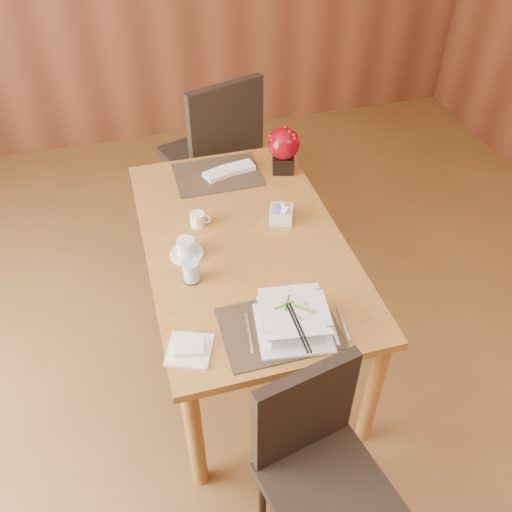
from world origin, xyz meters
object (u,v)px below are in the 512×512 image
object	(u,v)px
coffee_cup	(186,249)
sugar_caddy	(281,214)
soup_setting	(293,320)
water_glass	(191,264)
bread_plate	(190,350)
creamer_jug	(198,219)
far_chair	(216,149)
berry_decor	(284,148)
near_chair	(318,460)
dining_table	(244,255)

from	to	relation	value
coffee_cup	sugar_caddy	distance (m)	0.50
soup_setting	water_glass	xyz separation A→B (m)	(-0.32, 0.38, 0.03)
sugar_caddy	bread_plate	xyz separation A→B (m)	(-0.57, -0.66, -0.03)
creamer_jug	far_chair	size ratio (longest dim) A/B	0.08
berry_decor	bread_plate	size ratio (longest dim) A/B	1.51
coffee_cup	bread_plate	xyz separation A→B (m)	(-0.09, -0.53, -0.03)
soup_setting	sugar_caddy	world-z (taller)	soup_setting
coffee_cup	water_glass	bearing A→B (deg)	-92.02
creamer_jug	near_chair	distance (m)	1.19
creamer_jug	near_chair	world-z (taller)	near_chair
berry_decor	far_chair	bearing A→B (deg)	115.59
berry_decor	far_chair	world-z (taller)	far_chair
berry_decor	bread_plate	distance (m)	1.28
soup_setting	sugar_caddy	bearing A→B (deg)	84.26
soup_setting	berry_decor	xyz separation A→B (m)	(0.30, 1.07, 0.08)
creamer_jug	coffee_cup	bearing A→B (deg)	-97.18
soup_setting	near_chair	world-z (taller)	near_chair
water_glass	berry_decor	world-z (taller)	berry_decor
near_chair	bread_plate	bearing A→B (deg)	119.82
berry_decor	near_chair	xyz separation A→B (m)	(-0.33, -1.48, -0.38)
near_chair	far_chair	bearing A→B (deg)	76.03
bread_plate	berry_decor	bearing A→B (deg)	56.50
creamer_jug	berry_decor	distance (m)	0.64
dining_table	soup_setting	distance (m)	0.59
soup_setting	berry_decor	distance (m)	1.12
far_chair	soup_setting	bearing A→B (deg)	70.25
soup_setting	berry_decor	world-z (taller)	berry_decor
creamer_jug	berry_decor	xyz separation A→B (m)	(0.53, 0.34, 0.11)
creamer_jug	bread_plate	xyz separation A→B (m)	(-0.17, -0.73, -0.03)
water_glass	near_chair	size ratio (longest dim) A/B	0.20
creamer_jug	bread_plate	world-z (taller)	creamer_jug
coffee_cup	creamer_jug	size ratio (longest dim) A/B	1.65
near_chair	far_chair	xyz separation A→B (m)	(0.08, 2.02, 0.10)
berry_decor	bread_plate	xyz separation A→B (m)	(-0.70, -1.06, -0.13)
soup_setting	creamer_jug	distance (m)	0.77
dining_table	near_chair	size ratio (longest dim) A/B	1.66
soup_setting	near_chair	distance (m)	0.51
water_glass	creamer_jug	size ratio (longest dim) A/B	1.95
soup_setting	sugar_caddy	size ratio (longest dim) A/B	2.95
dining_table	sugar_caddy	world-z (taller)	sugar_caddy
dining_table	soup_setting	xyz separation A→B (m)	(0.05, -0.57, 0.15)
far_chair	creamer_jug	bearing A→B (deg)	54.41
bread_plate	water_glass	bearing A→B (deg)	77.90
dining_table	coffee_cup	distance (m)	0.30
dining_table	creamer_jug	size ratio (longest dim) A/B	16.41
coffee_cup	berry_decor	world-z (taller)	berry_decor
bread_plate	coffee_cup	bearing A→B (deg)	80.91
water_glass	bread_plate	world-z (taller)	water_glass
near_chair	water_glass	bearing A→B (deg)	98.53
bread_plate	far_chair	distance (m)	1.67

